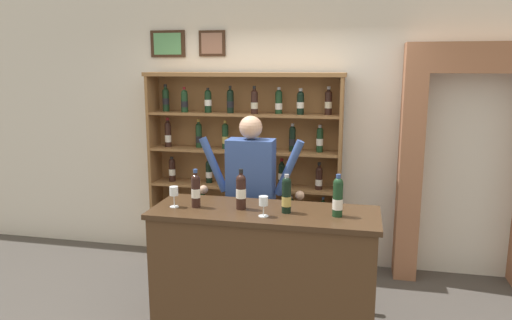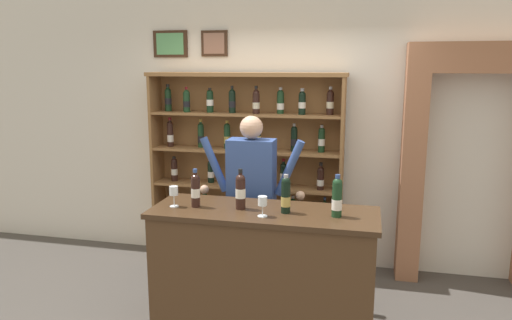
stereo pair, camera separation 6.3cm
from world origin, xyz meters
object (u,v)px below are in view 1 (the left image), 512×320
shopkeeper (251,188)px  tasting_counter (264,273)px  wine_shelf (244,164)px  tasting_bottle_chianti (286,195)px  tasting_bottle_super_tuscan (338,197)px  tasting_bottle_rosso (196,190)px  tasting_bottle_riserva (241,191)px  wine_glass_right (174,193)px  wine_glass_spare (263,202)px

shopkeeper → tasting_counter: bearing=-67.3°
wine_shelf → tasting_bottle_chianti: 1.53m
tasting_bottle_chianti → tasting_bottle_super_tuscan: (0.38, -0.01, 0.01)m
tasting_counter → tasting_bottle_super_tuscan: 0.86m
tasting_bottle_rosso → tasting_bottle_chianti: size_ratio=1.03×
tasting_bottle_riserva → shopkeeper: bearing=95.3°
shopkeeper → wine_glass_right: bearing=-126.9°
tasting_counter → tasting_bottle_riserva: size_ratio=5.53×
tasting_counter → tasting_bottle_rosso: bearing=-176.5°
tasting_counter → wine_glass_right: size_ratio=10.59×
tasting_counter → shopkeeper: (-0.23, 0.56, 0.53)m
wine_shelf → tasting_counter: size_ratio=1.18×
tasting_bottle_chianti → tasting_bottle_super_tuscan: bearing=-0.9°
tasting_bottle_riserva → tasting_bottle_rosso: bearing=-175.4°
tasting_counter → tasting_bottle_chianti: 0.68m
tasting_bottle_rosso → tasting_bottle_super_tuscan: 1.09m
tasting_bottle_rosso → wine_glass_spare: 0.58m
wine_glass_spare → tasting_counter: bearing=99.2°
tasting_bottle_rosso → tasting_bottle_riserva: 0.36m
tasting_bottle_super_tuscan → wine_glass_spare: tasting_bottle_super_tuscan is taller
tasting_bottle_riserva → tasting_bottle_chianti: (0.36, -0.02, -0.01)m
tasting_bottle_rosso → tasting_bottle_riserva: tasting_bottle_riserva is taller
wine_glass_right → wine_glass_spare: (0.73, -0.08, -0.01)m
tasting_counter → tasting_bottle_chianti: tasting_bottle_chianti is taller
tasting_bottle_rosso → wine_glass_right: (-0.17, -0.03, -0.02)m
tasting_bottle_rosso → tasting_bottle_super_tuscan: bearing=0.2°
shopkeeper → wine_glass_spare: bearing=-70.0°
wine_shelf → tasting_bottle_riserva: size_ratio=6.54×
wine_shelf → tasting_bottle_super_tuscan: bearing=-53.0°
tasting_bottle_chianti → wine_glass_spare: tasting_bottle_chianti is taller
tasting_bottle_rosso → tasting_bottle_riserva: size_ratio=0.96×
tasting_bottle_chianti → wine_glass_right: size_ratio=1.80×
tasting_counter → tasting_bottle_riserva: 0.69m
shopkeeper → tasting_bottle_chianti: 0.72m
tasting_bottle_chianti → wine_glass_spare: 0.20m
tasting_counter → tasting_bottle_super_tuscan: (0.55, -0.03, 0.66)m
wine_shelf → tasting_counter: wine_shelf is taller
tasting_bottle_rosso → wine_glass_spare: size_ratio=1.99×
wine_glass_right → tasting_bottle_super_tuscan: bearing=1.7°
tasting_bottle_riserva → tasting_bottle_super_tuscan: bearing=-2.0°
tasting_bottle_riserva → wine_glass_spare: tasting_bottle_riserva is taller
wine_glass_right → wine_shelf: bearing=81.3°
tasting_counter → tasting_bottle_riserva: tasting_bottle_riserva is taller
tasting_bottle_chianti → tasting_bottle_super_tuscan: tasting_bottle_super_tuscan is taller
wine_shelf → tasting_bottle_super_tuscan: wine_shelf is taller
tasting_counter → wine_glass_spare: (0.02, -0.15, 0.62)m
tasting_bottle_riserva → wine_glass_right: size_ratio=1.92×
tasting_bottle_rosso → tasting_bottle_chianti: (0.71, 0.01, -0.00)m
wine_glass_right → wine_glass_spare: bearing=-6.6°
tasting_counter → wine_glass_spare: wine_glass_spare is taller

